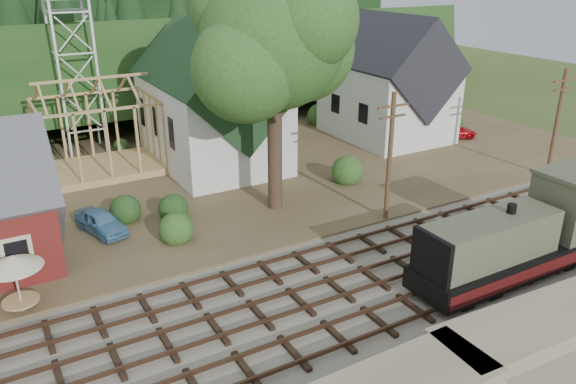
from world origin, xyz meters
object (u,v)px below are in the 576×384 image
patio_set (13,264)px  locomotive (526,236)px  car_red (454,132)px  car_blue (101,222)px

patio_set → locomotive: bearing=-20.8°
car_red → patio_set: bearing=125.9°
car_red → locomotive: bearing=163.6°
patio_set → car_red: bearing=15.4°
locomotive → patio_set: 23.94m
car_blue → patio_set: bearing=-145.2°
car_red → patio_set: 37.64m
locomotive → car_red: locomotive is taller
locomotive → car_blue: bearing=139.9°
car_blue → car_red: size_ratio=1.00×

